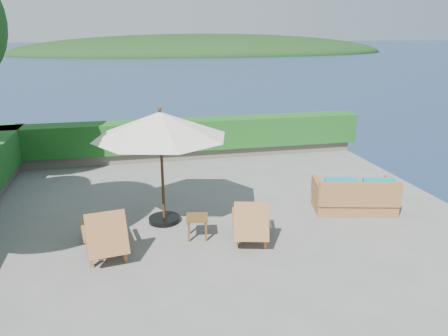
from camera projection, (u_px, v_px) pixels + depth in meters
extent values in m
plane|color=gray|center=(219.00, 225.00, 9.94)|extent=(12.00, 12.00, 0.00)
cube|color=#5D554A|center=(219.00, 284.00, 10.41)|extent=(12.00, 12.00, 3.00)
plane|color=#162945|center=(219.00, 335.00, 10.84)|extent=(600.00, 600.00, 0.00)
ellipsoid|color=black|center=(204.00, 53.00, 146.32)|extent=(126.00, 57.60, 12.60)
cube|color=#696054|center=(185.00, 153.00, 15.09)|extent=(12.00, 0.60, 0.36)
cube|color=#174B15|center=(184.00, 134.00, 14.89)|extent=(12.40, 0.90, 1.00)
cylinder|color=black|center=(164.00, 219.00, 10.11)|extent=(0.82, 0.82, 0.11)
cylinder|color=#372314|center=(162.00, 169.00, 9.74)|extent=(0.07, 0.07, 2.58)
cone|color=beige|center=(160.00, 125.00, 9.44)|extent=(3.39, 3.39, 0.57)
sphere|color=#372314|center=(159.00, 109.00, 9.34)|extent=(0.11, 0.11, 0.09)
cube|color=olive|center=(91.00, 260.00, 8.12)|extent=(0.08, 0.08, 0.29)
cube|color=olive|center=(126.00, 254.00, 8.34)|extent=(0.08, 0.08, 0.29)
cube|color=olive|center=(85.00, 231.00, 9.32)|extent=(0.08, 0.08, 0.29)
cube|color=olive|center=(115.00, 226.00, 9.54)|extent=(0.08, 0.08, 0.29)
cube|color=olive|center=(103.00, 231.00, 8.87)|extent=(0.95, 1.55, 0.10)
cube|color=olive|center=(107.00, 234.00, 8.03)|extent=(0.80, 0.58, 0.78)
cube|color=olive|center=(83.00, 231.00, 8.49)|extent=(0.21, 0.95, 0.06)
cube|color=olive|center=(123.00, 225.00, 8.76)|extent=(0.21, 0.95, 0.06)
cube|color=olive|center=(236.00, 242.00, 8.85)|extent=(0.08, 0.08, 0.27)
cube|color=olive|center=(266.00, 242.00, 8.84)|extent=(0.08, 0.08, 0.27)
cube|color=olive|center=(236.00, 217.00, 10.06)|extent=(0.08, 0.08, 0.27)
cube|color=olive|center=(262.00, 217.00, 10.05)|extent=(0.08, 0.08, 0.27)
cube|color=olive|center=(250.00, 219.00, 9.50)|extent=(1.01, 1.50, 0.09)
cube|color=olive|center=(251.00, 222.00, 8.65)|extent=(0.78, 0.60, 0.74)
cube|color=olive|center=(233.00, 216.00, 9.26)|extent=(0.28, 0.89, 0.05)
cube|color=olive|center=(267.00, 216.00, 9.24)|extent=(0.28, 0.89, 0.05)
cube|color=brown|center=(189.00, 232.00, 9.11)|extent=(0.05, 0.05, 0.44)
cube|color=brown|center=(206.00, 232.00, 9.13)|extent=(0.05, 0.05, 0.44)
cube|color=brown|center=(189.00, 225.00, 9.45)|extent=(0.05, 0.05, 0.44)
cube|color=brown|center=(205.00, 224.00, 9.47)|extent=(0.05, 0.05, 0.44)
cube|color=brown|center=(197.00, 218.00, 9.22)|extent=(0.52, 0.52, 0.05)
cube|color=olive|center=(353.00, 202.00, 10.71)|extent=(2.07, 1.37, 0.42)
cube|color=olive|center=(360.00, 195.00, 10.18)|extent=(1.88, 0.59, 0.58)
cube|color=olive|center=(317.00, 190.00, 10.63)|extent=(0.35, 0.95, 0.48)
cube|color=olive|center=(392.00, 190.00, 10.60)|extent=(0.35, 0.95, 0.48)
cube|color=teal|center=(336.00, 190.00, 10.68)|extent=(0.98, 0.93, 0.19)
cube|color=teal|center=(372.00, 190.00, 10.66)|extent=(0.98, 0.93, 0.19)
cube|color=teal|center=(340.00, 186.00, 10.23)|extent=(0.75, 0.32, 0.38)
cube|color=teal|center=(378.00, 186.00, 10.22)|extent=(0.75, 0.32, 0.38)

